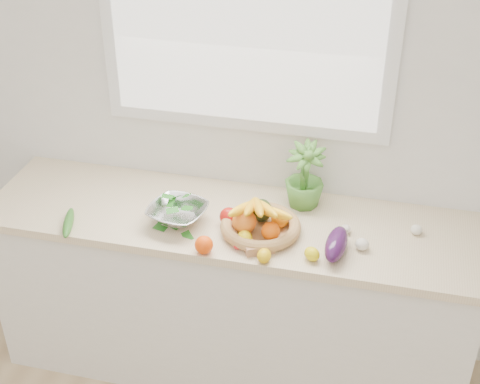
% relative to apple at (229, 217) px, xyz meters
% --- Properties ---
extents(back_wall, '(4.50, 0.02, 2.70)m').
position_rel_apple_xyz_m(back_wall, '(-0.01, 0.36, 0.41)').
color(back_wall, white).
rests_on(back_wall, ground).
extents(counter_cabinet, '(2.20, 0.58, 0.86)m').
position_rel_apple_xyz_m(counter_cabinet, '(-0.01, 0.06, -0.51)').
color(counter_cabinet, silver).
rests_on(counter_cabinet, ground).
extents(countertop, '(2.24, 0.62, 0.04)m').
position_rel_apple_xyz_m(countertop, '(-0.01, 0.06, -0.06)').
color(countertop, beige).
rests_on(countertop, counter_cabinet).
extents(window_frame, '(1.30, 0.03, 1.10)m').
position_rel_apple_xyz_m(window_frame, '(-0.01, 0.34, 0.81)').
color(window_frame, white).
rests_on(window_frame, back_wall).
extents(window_pane, '(1.18, 0.01, 0.98)m').
position_rel_apple_xyz_m(window_pane, '(-0.01, 0.32, 0.81)').
color(window_pane, white).
rests_on(window_pane, window_frame).
extents(orange_loose, '(0.10, 0.10, 0.08)m').
position_rel_apple_xyz_m(orange_loose, '(-0.05, -0.22, -0.00)').
color(orange_loose, '#FA4907').
rests_on(orange_loose, countertop).
extents(lemon_a, '(0.09, 0.10, 0.07)m').
position_rel_apple_xyz_m(lemon_a, '(0.10, -0.13, -0.01)').
color(lemon_a, yellow).
rests_on(lemon_a, countertop).
extents(lemon_b, '(0.06, 0.07, 0.06)m').
position_rel_apple_xyz_m(lemon_b, '(0.20, -0.22, -0.01)').
color(lemon_b, '#E9B20C').
rests_on(lemon_b, countertop).
extents(lemon_c, '(0.09, 0.09, 0.06)m').
position_rel_apple_xyz_m(lemon_c, '(0.39, -0.16, -0.01)').
color(lemon_c, yellow).
rests_on(lemon_c, countertop).
extents(apple, '(0.11, 0.11, 0.08)m').
position_rel_apple_xyz_m(apple, '(0.00, 0.00, 0.00)').
color(apple, '#B8160E').
rests_on(apple, countertop).
extents(ginger, '(0.13, 0.10, 0.04)m').
position_rel_apple_xyz_m(ginger, '(0.17, -0.17, -0.02)').
color(ginger, '#AF7B57').
rests_on(ginger, countertop).
extents(garlic_a, '(0.05, 0.05, 0.04)m').
position_rel_apple_xyz_m(garlic_a, '(0.50, 0.06, -0.02)').
color(garlic_a, silver).
rests_on(garlic_a, countertop).
extents(garlic_b, '(0.06, 0.06, 0.04)m').
position_rel_apple_xyz_m(garlic_b, '(0.80, 0.12, -0.02)').
color(garlic_b, silver).
rests_on(garlic_b, countertop).
extents(garlic_c, '(0.06, 0.06, 0.05)m').
position_rel_apple_xyz_m(garlic_c, '(0.58, -0.04, -0.02)').
color(garlic_c, silver).
rests_on(garlic_c, countertop).
extents(eggplant, '(0.10, 0.24, 0.09)m').
position_rel_apple_xyz_m(eggplant, '(0.48, -0.10, 0.01)').
color(eggplant, '#320F3A').
rests_on(eggplant, countertop).
extents(cucumber, '(0.11, 0.23, 0.04)m').
position_rel_apple_xyz_m(cucumber, '(-0.68, -0.18, -0.02)').
color(cucumber, '#2D5B1A').
rests_on(cucumber, countertop).
extents(radish, '(0.04, 0.04, 0.03)m').
position_rel_apple_xyz_m(radish, '(0.08, -0.16, -0.02)').
color(radish, red).
rests_on(radish, countertop).
extents(potted_herb, '(0.19, 0.19, 0.32)m').
position_rel_apple_xyz_m(potted_herb, '(0.29, 0.24, 0.11)').
color(potted_herb, '#4D8D33').
rests_on(potted_herb, countertop).
extents(fruit_basket, '(0.44, 0.44, 0.18)m').
position_rel_apple_xyz_m(fruit_basket, '(0.14, -0.02, 0.01)').
color(fruit_basket, tan).
rests_on(fruit_basket, countertop).
extents(colander_with_spinach, '(0.30, 0.30, 0.13)m').
position_rel_apple_xyz_m(colander_with_spinach, '(-0.22, -0.04, 0.02)').
color(colander_with_spinach, white).
rests_on(colander_with_spinach, countertop).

